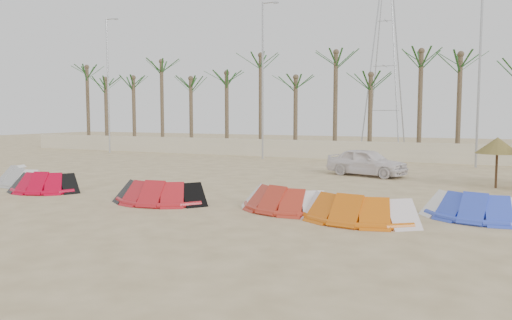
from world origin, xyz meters
The scene contains 15 objects.
ground centered at (0.00, 0.00, 0.00)m, with size 120.00×120.00×0.00m, color #D4B98D.
boundary_wall centered at (0.00, 22.00, 0.65)m, with size 60.00×0.30×1.30m, color beige.
palm_line centered at (0.67, 23.50, 6.44)m, with size 52.00×4.00×7.70m.
lamp_a centered at (-19.96, 20.00, 5.77)m, with size 1.25×0.14×11.00m.
lamp_b centered at (-5.96, 20.00, 5.77)m, with size 1.25×0.14×11.00m.
lamp_c centered at (8.04, 20.00, 5.77)m, with size 1.25×0.14×11.00m.
pylon centered at (1.00, 28.00, 0.00)m, with size 3.00×3.00×14.00m, color #A5A8AD, non-canonical shape.
kite_grey centered at (-10.55, 3.60, 0.42)m, with size 3.96×2.88×0.90m.
kite_red_left centered at (-7.64, 2.29, 0.42)m, with size 3.23×2.25×0.90m.
kite_red_mid centered at (-1.89, 2.20, 0.42)m, with size 3.60×1.96×0.90m.
kite_red_right centered at (2.58, 2.73, 0.42)m, with size 3.57×2.29×0.90m.
kite_orange centered at (5.10, 2.18, 0.42)m, with size 3.82×1.94×0.90m.
kite_blue centered at (8.38, 3.89, 0.42)m, with size 3.41×2.07×0.90m.
parasol_left centered at (8.98, 11.18, 1.84)m, with size 1.81×1.81×2.20m.
car centered at (2.96, 13.25, 0.71)m, with size 1.67×4.16×1.42m, color white.
Camera 1 is at (8.60, -12.46, 3.15)m, focal length 35.00 mm.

